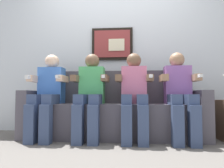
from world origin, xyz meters
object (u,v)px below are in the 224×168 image
object	(u,v)px
person_leftmost	(48,92)
person_right_center	(134,91)
person_left_center	(90,92)
couch	(113,114)
person_rightmost	(180,91)

from	to	relation	value
person_leftmost	person_right_center	distance (m)	1.11
person_leftmost	person_left_center	size ratio (longest dim) A/B	1.00
couch	person_rightmost	size ratio (longest dim) A/B	2.13
person_right_center	couch	bearing A→B (deg)	148.78
person_left_center	person_rightmost	distance (m)	1.11
person_right_center	person_rightmost	distance (m)	0.55
couch	person_right_center	world-z (taller)	person_right_center
person_left_center	couch	bearing A→B (deg)	31.31
couch	person_rightmost	xyz separation A→B (m)	(0.83, -0.17, 0.29)
person_right_center	person_rightmost	xyz separation A→B (m)	(0.55, 0.00, 0.00)
couch	person_rightmost	world-z (taller)	person_rightmost
couch	person_right_center	bearing A→B (deg)	-31.22
person_right_center	person_rightmost	bearing A→B (deg)	0.00
person_leftmost	person_right_center	size ratio (longest dim) A/B	1.00
person_leftmost	person_left_center	xyz separation A→B (m)	(0.55, 0.00, -0.00)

